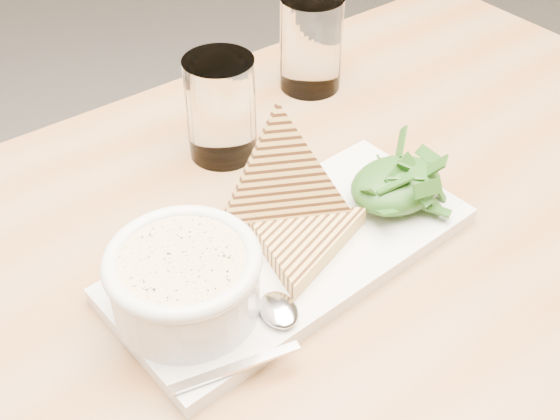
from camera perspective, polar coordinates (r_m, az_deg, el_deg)
table_top at (r=0.66m, az=2.52°, el=-8.51°), size 1.25×0.83×0.04m
table_leg_br at (r=1.42m, az=10.67°, el=1.09°), size 0.06×0.06×0.74m
platter at (r=0.68m, az=1.03°, el=-3.53°), size 0.37×0.18×0.02m
soup_bowl at (r=0.61m, az=-7.68°, el=-6.23°), size 0.13×0.13×0.05m
soup at (r=0.59m, az=-7.94°, el=-4.22°), size 0.11×0.11×0.01m
bowl_rim at (r=0.58m, az=-7.96°, el=-4.08°), size 0.13×0.13×0.01m
sandwich_flat at (r=0.67m, az=1.57°, el=-2.22°), size 0.19×0.19×0.02m
sandwich_lean at (r=0.67m, az=0.26°, el=2.52°), size 0.20×0.19×0.17m
salad_base at (r=0.72m, az=9.41°, el=2.03°), size 0.10×0.08×0.04m
arugula_pile at (r=0.72m, az=9.47°, el=2.49°), size 0.11×0.10×0.05m
spoon_bowl at (r=0.61m, az=-0.10°, el=-8.11°), size 0.04×0.05×0.01m
spoon_handle at (r=0.58m, az=-3.60°, el=-12.63°), size 0.11×0.03×0.00m
glass_near at (r=0.79m, az=-4.82°, el=8.24°), size 0.08×0.08×0.12m
glass_far at (r=0.92m, az=2.53°, el=13.36°), size 0.08×0.08×0.12m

